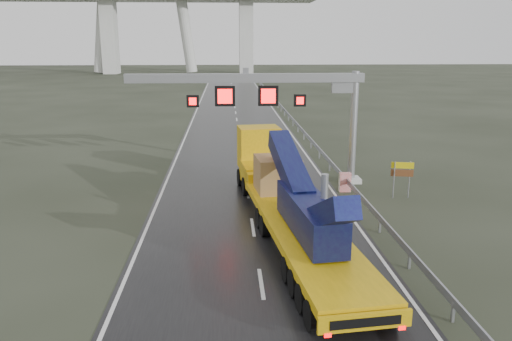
{
  "coord_description": "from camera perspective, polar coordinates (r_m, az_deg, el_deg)",
  "views": [
    {
      "loc": [
        -1.24,
        -13.26,
        8.91
      ],
      "look_at": [
        0.1,
        8.96,
        3.2
      ],
      "focal_mm": 35.0,
      "sensor_mm": 36.0,
      "label": 1
    }
  ],
  "objects": [
    {
      "name": "road",
      "position": [
        54.02,
        -2.08,
        4.89
      ],
      "size": [
        11.0,
        200.0,
        0.02
      ],
      "primitive_type": "cube",
      "color": "black",
      "rests_on": "ground"
    },
    {
      "name": "guardrail",
      "position": [
        44.64,
        6.1,
        3.71
      ],
      "size": [
        0.2,
        140.0,
        1.4
      ],
      "primitive_type": null,
      "color": "gray",
      "rests_on": "ground"
    },
    {
      "name": "sign_gantry",
      "position": [
        31.61,
        2.69,
        8.38
      ],
      "size": [
        14.9,
        1.2,
        7.42
      ],
      "color": "silver",
      "rests_on": "ground"
    },
    {
      "name": "heavy_haul_truck",
      "position": [
        25.46,
        3.03,
        -1.95
      ],
      "size": [
        4.87,
        19.52,
        4.54
      ],
      "rotation": [
        0.0,
        0.0,
        0.11
      ],
      "color": "#E5AF0C",
      "rests_on": "ground"
    },
    {
      "name": "exit_sign_pair",
      "position": [
        30.41,
        16.35,
        -0.22
      ],
      "size": [
        1.27,
        0.31,
        2.21
      ],
      "rotation": [
        0.0,
        0.0,
        -0.2
      ],
      "color": "gray",
      "rests_on": "ground"
    },
    {
      "name": "striped_barrier",
      "position": [
        31.18,
        10.12,
        -1.32
      ],
      "size": [
        0.7,
        0.38,
        1.18
      ],
      "primitive_type": "cube",
      "rotation": [
        0.0,
        0.0,
        0.01
      ],
      "color": "red",
      "rests_on": "ground"
    }
  ]
}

